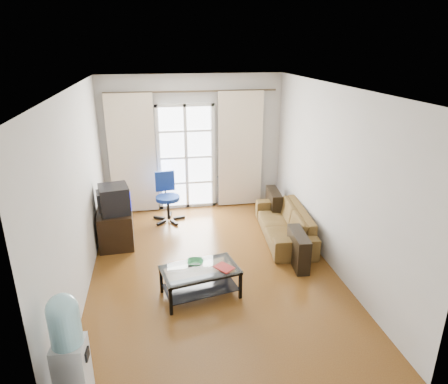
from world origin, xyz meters
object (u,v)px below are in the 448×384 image
Objects in this scene: sofa at (284,223)px; coffee_table at (200,278)px; task_chair at (168,207)px; tv_stand at (116,227)px; water_cooler at (70,358)px; crt_tv at (113,199)px.

sofa reaches higher than coffee_table.
coffee_table is 1.18× the size of task_chair.
coffee_table is 1.34× the size of tv_stand.
coffee_table is at bearing -43.41° from sofa.
water_cooler is (-1.00, -4.30, 0.42)m from task_chair.
water_cooler is (-0.10, -3.40, -0.14)m from crt_tv.
crt_tv reaches higher than coffee_table.
crt_tv is (-2.89, 0.22, 0.56)m from sofa.
water_cooler is at bearing -102.77° from crt_tv.
crt_tv reaches higher than task_chair.
water_cooler reaches higher than task_chair.
sofa is 3.33× the size of crt_tv.
tv_stand is 0.62× the size of water_cooler.
tv_stand is 0.54m from crt_tv.
crt_tv reaches higher than tv_stand.
task_chair is 4.43m from water_cooler.
tv_stand reaches higher than coffee_table.
water_cooler reaches higher than coffee_table.
coffee_table is at bearing -91.81° from task_chair.
sofa is 2.91m from tv_stand.
water_cooler is at bearing -94.27° from tv_stand.
sofa is at bearing 50.22° from water_cooler.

